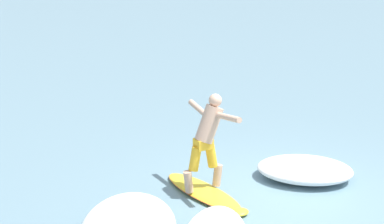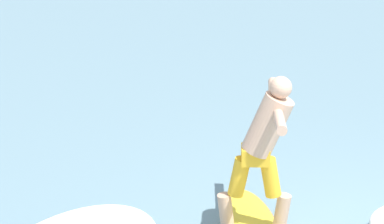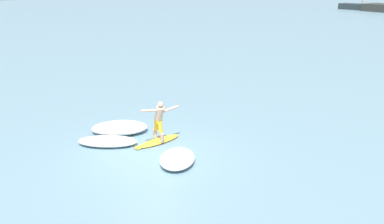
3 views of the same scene
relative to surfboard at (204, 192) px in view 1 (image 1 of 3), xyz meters
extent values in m
plane|color=slate|center=(0.87, -0.80, -0.05)|extent=(200.00, 200.00, 0.00)
ellipsoid|color=yellow|center=(0.00, 0.03, 0.00)|extent=(0.61, 1.78, 0.10)
ellipsoid|color=yellow|center=(0.05, -0.86, 0.00)|extent=(0.29, 0.26, 0.08)
ellipsoid|color=#DB5B2D|center=(0.00, 0.03, 0.00)|extent=(0.63, 1.79, 0.04)
cone|color=black|center=(-0.05, 0.75, -0.11)|extent=(0.05, 0.05, 0.14)
cone|color=black|center=(-0.18, 0.62, -0.11)|extent=(0.05, 0.05, 0.14)
cone|color=black|center=(0.10, 0.64, -0.11)|extent=(0.05, 0.05, 0.14)
cylinder|color=tan|center=(0.26, 0.02, 0.22)|extent=(0.18, 0.14, 0.36)
cylinder|color=yellow|center=(0.14, 0.02, 0.58)|extent=(0.22, 0.16, 0.39)
cylinder|color=tan|center=(-0.26, 0.05, 0.22)|extent=(0.18, 0.14, 0.36)
cylinder|color=yellow|center=(-0.15, 0.04, 0.58)|extent=(0.22, 0.16, 0.39)
cube|color=yellow|center=(0.00, 0.03, 0.80)|extent=(0.27, 0.21, 0.16)
cylinder|color=tan|center=(0.10, 0.03, 1.10)|extent=(0.48, 0.31, 0.62)
sphere|color=tan|center=(0.20, 0.02, 1.46)|extent=(0.20, 0.20, 0.20)
cylinder|color=tan|center=(0.20, 0.46, 1.21)|extent=(0.16, 0.60, 0.19)
cylinder|color=tan|center=(0.15, -0.41, 1.31)|extent=(0.14, 0.60, 0.19)
ellipsoid|color=white|center=(1.76, -0.36, 0.12)|extent=(1.92, 1.91, 0.33)
camera|label=1|loc=(-5.11, -7.66, 4.21)|focal=60.00mm
camera|label=2|loc=(-0.83, -7.47, 4.30)|focal=85.00mm
camera|label=3|loc=(10.73, -6.47, 5.63)|focal=35.00mm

